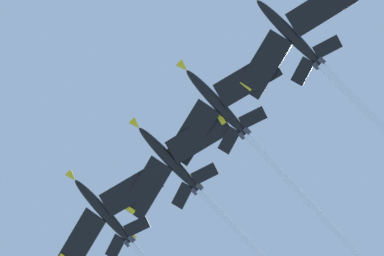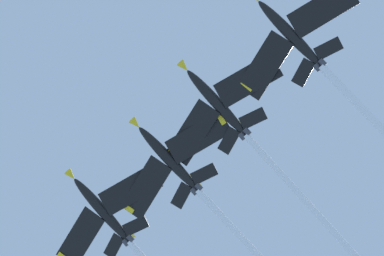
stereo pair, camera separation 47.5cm
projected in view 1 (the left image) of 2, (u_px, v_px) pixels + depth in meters
The scene contains 4 objects.
jet_far_left at pixel (337, 82), 113.37m from camera, with size 20.05×41.49×15.33m.
jet_inner_left at pixel (252, 141), 117.05m from camera, with size 20.01×40.16×15.88m.
jet_centre at pixel (200, 192), 119.68m from camera, with size 20.05×37.11×13.39m.
jet_inner_right at pixel (136, 248), 122.87m from camera, with size 20.01×41.16×16.18m.
Camera 1 is at (-28.36, 25.69, 1.74)m, focal length 80.71 mm.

